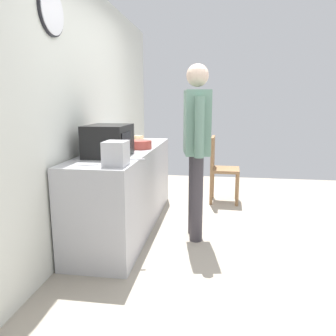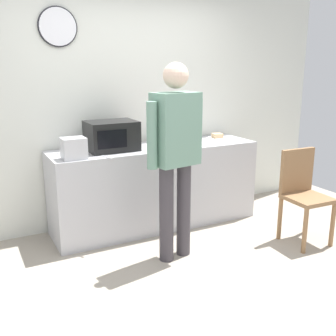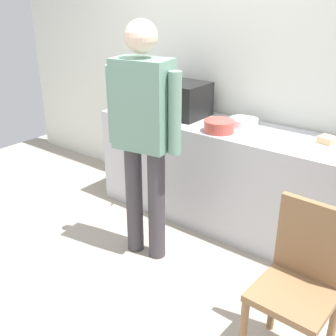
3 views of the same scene
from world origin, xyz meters
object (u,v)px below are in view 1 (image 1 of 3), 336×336
(spoon_utensil, at_px, (88,165))
(wooden_chair, at_px, (220,166))
(salad_bowl, at_px, (119,145))
(toaster, at_px, (116,153))
(sandwich_plate, at_px, (138,139))
(microwave, at_px, (109,141))
(cereal_bowl, at_px, (141,145))
(person_standing, at_px, (196,139))
(fork_utensil, at_px, (135,159))

(spoon_utensil, xyz_separation_m, wooden_chair, (2.11, -1.10, -0.38))
(salad_bowl, height_order, toaster, toaster)
(salad_bowl, bearing_deg, sandwich_plate, -4.21)
(microwave, bearing_deg, cereal_bowl, -18.93)
(microwave, height_order, sandwich_plate, microwave)
(cereal_bowl, xyz_separation_m, spoon_utensil, (-1.04, 0.20, -0.04))
(microwave, bearing_deg, toaster, -154.71)
(person_standing, bearing_deg, sandwich_plate, 39.67)
(cereal_bowl, bearing_deg, spoon_utensil, 168.97)
(salad_bowl, distance_m, person_standing, 0.97)
(salad_bowl, height_order, person_standing, person_standing)
(person_standing, bearing_deg, spoon_utensil, 133.46)
(salad_bowl, height_order, fork_utensil, salad_bowl)
(sandwich_plate, height_order, salad_bowl, sandwich_plate)
(cereal_bowl, xyz_separation_m, person_standing, (-0.24, -0.64, 0.10))
(wooden_chair, bearing_deg, sandwich_plate, 104.57)
(toaster, relative_size, wooden_chair, 0.23)
(cereal_bowl, relative_size, toaster, 1.12)
(wooden_chair, bearing_deg, cereal_bowl, 140.21)
(microwave, relative_size, wooden_chair, 0.53)
(microwave, distance_m, toaster, 0.50)
(sandwich_plate, height_order, cereal_bowl, cereal_bowl)
(fork_utensil, bearing_deg, salad_bowl, 26.13)
(sandwich_plate, xyz_separation_m, fork_utensil, (-1.49, -0.33, -0.02))
(sandwich_plate, relative_size, toaster, 1.10)
(sandwich_plate, bearing_deg, cereal_bowl, -164.51)
(salad_bowl, distance_m, wooden_chair, 1.59)
(sandwich_plate, bearing_deg, microwave, -178.65)
(person_standing, bearing_deg, salad_bowl, 70.47)
(salad_bowl, xyz_separation_m, spoon_utensil, (-1.12, -0.07, -0.03))
(salad_bowl, bearing_deg, person_standing, -109.53)
(cereal_bowl, relative_size, person_standing, 0.14)
(wooden_chair, bearing_deg, toaster, 157.17)
(microwave, height_order, spoon_utensil, microwave)
(microwave, relative_size, toaster, 2.27)
(microwave, xyz_separation_m, person_standing, (0.30, -0.82, -0.01))
(cereal_bowl, distance_m, fork_utensil, 0.71)
(sandwich_plate, bearing_deg, spoon_utensil, -179.54)
(sandwich_plate, distance_m, fork_utensil, 1.53)
(microwave, bearing_deg, fork_utensil, -118.28)
(spoon_utensil, height_order, wooden_chair, wooden_chair)
(spoon_utensil, height_order, person_standing, person_standing)
(microwave, height_order, cereal_bowl, microwave)
(sandwich_plate, relative_size, wooden_chair, 0.26)
(cereal_bowl, distance_m, spoon_utensil, 1.06)
(sandwich_plate, height_order, toaster, toaster)
(cereal_bowl, bearing_deg, sandwich_plate, 15.49)
(toaster, relative_size, person_standing, 0.12)
(microwave, distance_m, spoon_utensil, 0.52)
(cereal_bowl, bearing_deg, toaster, -178.53)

